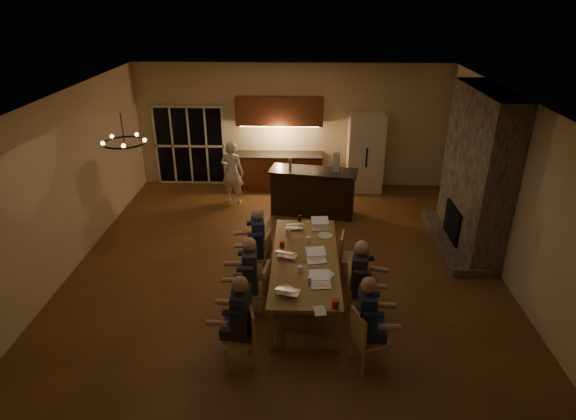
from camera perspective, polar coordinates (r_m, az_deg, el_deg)
The scene contains 43 objects.
floor at distance 9.12m, azimuth -0.39°, elevation -7.32°, with size 9.00×9.00×0.00m, color brown.
back_wall at distance 12.67m, azimuth 0.44°, elevation 9.92°, with size 8.00×0.04×3.20m, color beige.
left_wall at distance 9.44m, azimuth -25.63°, elevation 2.12°, with size 0.04×9.00×3.20m, color beige.
right_wall at distance 9.15m, azimuth 25.62°, elevation 1.45°, with size 0.04×9.00×3.20m, color beige.
ceiling at distance 7.90m, azimuth -0.46°, elevation 12.89°, with size 8.00×9.00×0.04m, color white.
french_doors at distance 13.12m, azimuth -11.55°, elevation 7.45°, with size 1.86×0.08×2.10m, color black.
fireplace at distance 10.07m, azimuth 21.48°, elevation 4.21°, with size 0.58×2.50×3.20m, color #746A5B.
kitchenette at distance 12.48m, azimuth -1.00°, elevation 7.78°, with size 2.24×0.68×2.40m, color brown, non-canonical shape.
refrigerator at distance 12.58m, azimuth 9.13°, elevation 6.65°, with size 0.90×0.68×2.00m, color beige.
dining_table at distance 8.27m, azimuth 2.00°, elevation -7.95°, with size 1.10×2.90×0.75m, color #9F7B3F.
bar_island at distance 11.20m, azimuth 2.97°, elevation 2.12°, with size 1.99×0.68×1.08m, color black.
chair_left_near at distance 6.94m, azimuth -5.98°, elevation -14.77°, with size 0.44×0.44×0.89m, color tan, non-canonical shape.
chair_left_mid at distance 7.86m, azimuth -4.00°, elevation -9.33°, with size 0.44×0.44×0.89m, color tan, non-canonical shape.
chair_left_far at distance 8.80m, azimuth -3.67°, elevation -5.28°, with size 0.44×0.44×0.89m, color tan, non-canonical shape.
chair_right_near at distance 6.98m, azimuth 9.71°, elevation -14.71°, with size 0.44×0.44×0.89m, color tan, non-canonical shape.
chair_right_mid at distance 7.87m, azimuth 8.70°, elevation -9.54°, with size 0.44×0.44×0.89m, color tan, non-canonical shape.
chair_right_far at distance 8.77m, azimuth 7.66°, elevation -5.59°, with size 0.44×0.44×0.89m, color tan, non-canonical shape.
person_left_near at distance 6.84m, azimuth -5.49°, elevation -12.79°, with size 0.60×0.60×1.38m, color #262831, non-canonical shape.
person_right_near at distance 6.88m, azimuth 9.23°, elevation -12.79°, with size 0.60×0.60×1.38m, color #1F2F4E, non-canonical shape.
person_left_mid at distance 7.74m, azimuth -4.50°, elevation -7.81°, with size 0.60×0.60×1.38m, color #35393E, non-canonical shape.
person_right_mid at distance 7.70m, azimuth 8.43°, elevation -8.20°, with size 0.60×0.60×1.38m, color #262831, non-canonical shape.
person_left_far at distance 8.68m, azimuth -3.55°, elevation -3.90°, with size 0.60×0.60×1.38m, color #1F2F4E, non-canonical shape.
standing_person at distance 11.79m, azimuth -6.63°, elevation 4.44°, with size 0.57×0.37×1.57m, color white.
chandelier at distance 7.67m, azimuth -18.82°, elevation 7.59°, with size 0.65×0.65×0.03m, color black.
laptop_a at distance 7.16m, azimuth 0.08°, elevation -9.02°, with size 0.32×0.28×0.23m, color silver, non-canonical shape.
laptop_b at distance 7.33m, azimuth 3.87°, elevation -8.20°, with size 0.32×0.28×0.23m, color silver, non-canonical shape.
laptop_c at distance 8.08m, azimuth -0.05°, elevation -4.76°, with size 0.32×0.28×0.23m, color silver, non-canonical shape.
laptop_d at distance 7.95m, azimuth 3.45°, elevation -5.36°, with size 0.32×0.28×0.23m, color silver, non-canonical shape.
laptop_e at distance 9.01m, azimuth 0.76°, elevation -1.46°, with size 0.32×0.28×0.23m, color silver, non-canonical shape.
laptop_f at distance 8.99m, azimuth 3.87°, elevation -1.59°, with size 0.32×0.28×0.23m, color silver, non-canonical shape.
mug_front at distance 7.69m, azimuth 1.44°, elevation -7.00°, with size 0.08×0.08×0.10m, color white.
mug_mid at distance 8.55m, azimuth 2.46°, elevation -3.50°, with size 0.08×0.08×0.10m, color white.
mug_back at distance 8.82m, azimuth 0.03°, elevation -2.53°, with size 0.09×0.09×0.10m, color white.
redcup_near at distance 6.92m, azimuth 5.64°, elevation -11.03°, with size 0.10×0.10×0.12m, color red.
redcup_mid at distance 8.36m, azimuth -0.69°, elevation -4.11°, with size 0.09×0.09×0.12m, color red.
can_silver at distance 7.39m, azimuth 2.56°, elevation -8.37°, with size 0.06×0.06×0.12m, color #B2B2B7.
can_cola at distance 9.29m, azimuth 1.39°, elevation -0.97°, with size 0.06×0.06×0.12m, color #3F0F0C.
plate_near at distance 7.64m, azimuth 4.65°, elevation -7.65°, with size 0.23×0.23×0.02m, color white.
plate_left at distance 7.26m, azimuth -0.31°, elevation -9.49°, with size 0.27×0.27×0.02m, color white.
plate_far at distance 8.78m, azimuth 4.44°, elevation -3.04°, with size 0.27×0.27×0.02m, color white.
notepad at distance 6.87m, azimuth 3.78°, elevation -11.85°, with size 0.16×0.23×0.01m, color white.
bar_bottle at distance 11.10m, azimuth 0.25°, elevation 5.60°, with size 0.07×0.07×0.24m, color #99999E.
bar_blender at distance 10.89m, azimuth 5.75°, elevation 5.63°, with size 0.14×0.14×0.44m, color silver.
Camera 1 is at (0.33, -7.72, 4.84)m, focal length 30.00 mm.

